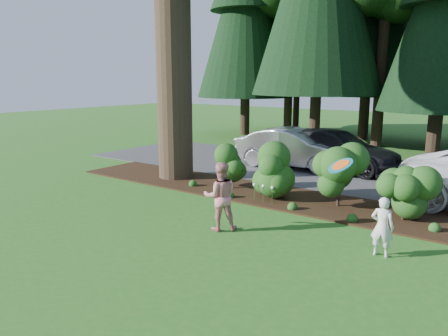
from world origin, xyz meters
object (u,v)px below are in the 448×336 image
object	(u,v)px
adult	(220,196)
frisbee	(341,165)
child	(382,227)
car_dark_suv	(335,150)
car_silver_wagon	(294,148)

from	to	relation	value
adult	frisbee	world-z (taller)	frisbee
child	car_dark_suv	bearing A→B (deg)	-65.14
car_dark_suv	adult	bearing A→B (deg)	-171.80
adult	frisbee	size ratio (longest dim) A/B	2.82
car_dark_suv	adult	world-z (taller)	adult
adult	child	bearing A→B (deg)	149.51
child	frisbee	bearing A→B (deg)	7.42
child	frisbee	xyz separation A→B (m)	(-0.88, -0.17, 1.19)
car_silver_wagon	child	distance (m)	8.85
car_dark_suv	child	xyz separation A→B (m)	(4.13, -7.60, -0.18)
car_dark_suv	child	size ratio (longest dim) A/B	4.27
car_silver_wagon	child	size ratio (longest dim) A/B	3.80
frisbee	child	bearing A→B (deg)	11.06
car_silver_wagon	car_dark_suv	distance (m)	1.59
car_dark_suv	child	distance (m)	8.65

